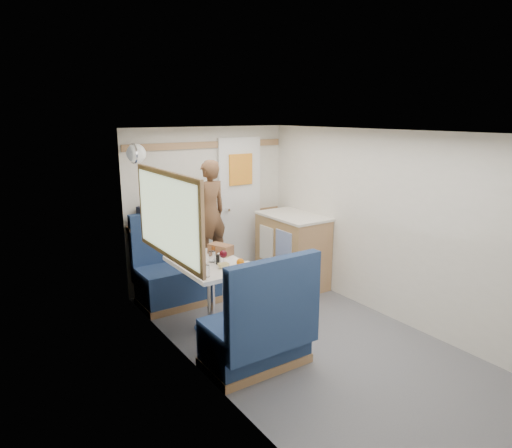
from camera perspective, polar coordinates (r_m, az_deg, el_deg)
floor at (r=4.43m, az=8.64°, el=-15.61°), size 4.50×4.50×0.00m
ceiling at (r=3.88m, az=9.71°, el=11.17°), size 4.50×4.50×0.00m
wall_back at (r=5.84m, az=-5.96°, el=2.17°), size 2.20×0.02×2.00m
wall_left at (r=3.42m, az=-4.62°, el=-6.12°), size 0.02×4.50×2.00m
wall_right at (r=4.84m, az=18.78°, el=-0.91°), size 0.02×4.50×2.00m
oak_trim_low at (r=5.85m, az=-5.83°, el=0.70°), size 2.15×0.02×0.08m
oak_trim_high at (r=5.72m, az=-6.06°, el=9.82°), size 2.15×0.02×0.08m
side_window at (r=4.23m, az=-11.06°, el=1.04°), size 0.04×1.30×0.72m
rear_door at (r=6.04m, az=-2.03°, el=2.34°), size 0.62×0.12×1.86m
dinette_table at (r=4.60m, az=-5.70°, el=-6.63°), size 0.62×0.92×0.72m
bench_far at (r=5.43m, az=-9.97°, el=-6.56°), size 0.90×0.59×1.05m
bench_near at (r=4.03m, az=0.37°, el=-13.79°), size 0.90×0.59×1.05m
ledge at (r=5.48m, az=-11.30°, el=-0.06°), size 0.90×0.14×0.04m
dome_light at (r=4.96m, az=-14.76°, el=8.52°), size 0.20×0.20×0.20m
galley_counter at (r=5.83m, az=4.56°, el=-3.22°), size 0.57×0.92×0.92m
person at (r=5.25m, az=-5.86°, el=1.45°), size 0.47×0.34×1.20m
duffel_bag at (r=5.43m, az=-12.10°, el=1.15°), size 0.47×0.27×0.22m
tray at (r=4.35m, az=-1.11°, el=-5.49°), size 0.25×0.32×0.02m
orange_fruit at (r=4.35m, az=-1.97°, el=-4.82°), size 0.08×0.08×0.08m
cheese_block at (r=4.36m, az=-4.10°, el=-5.10°), size 0.10×0.06×0.03m
wine_glass at (r=4.37m, az=-4.10°, el=-3.87°), size 0.08×0.08×0.17m
tumbler_left at (r=4.14m, az=-6.28°, el=-5.87°), size 0.07×0.07×0.11m
tumbler_mid at (r=4.79m, az=-8.79°, el=-3.33°), size 0.06×0.06×0.10m
tumbler_right at (r=4.55m, az=-5.51°, el=-4.08°), size 0.07×0.07×0.11m
beer_glass at (r=4.78m, az=-5.22°, el=-3.29°), size 0.06×0.06×0.09m
pepper_grinder at (r=4.48m, az=-4.81°, el=-4.44°), size 0.04×0.04×0.10m
salt_grinder at (r=4.52m, az=-4.60°, el=-4.26°), size 0.04×0.04×0.10m
bread_loaf at (r=4.79m, az=-4.44°, el=-3.17°), size 0.22×0.28×0.10m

